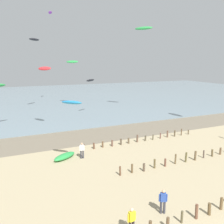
# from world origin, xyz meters

# --- Properties ---
(wet_sand_strip) EXTENTS (120.00, 6.81, 0.01)m
(wet_sand_strip) POSITION_xyz_m (0.00, 22.80, 0.00)
(wet_sand_strip) COLOR #7A6D59
(wet_sand_strip) RESTS_ON ground
(sea) EXTENTS (160.00, 70.00, 0.10)m
(sea) POSITION_xyz_m (0.00, 61.20, 0.05)
(sea) COLOR gray
(sea) RESTS_ON ground
(groyne_near) EXTENTS (12.60, 0.36, 1.00)m
(groyne_near) POSITION_xyz_m (2.28, 3.53, 0.44)
(groyne_near) COLOR brown
(groyne_near) RESTS_ON ground
(groyne_mid) EXTENTS (13.41, 0.35, 1.03)m
(groyne_mid) POSITION_xyz_m (5.21, 10.73, 0.44)
(groyne_mid) COLOR brown
(groyne_mid) RESTS_ON ground
(groyne_far) EXTENTS (15.22, 0.38, 0.96)m
(groyne_far) POSITION_xyz_m (4.65, 17.92, 0.39)
(groyne_far) COLOR brown
(groyne_far) RESTS_ON ground
(person_by_waterline) EXTENTS (0.56, 0.29, 1.71)m
(person_by_waterline) POSITION_xyz_m (-3.33, 15.80, 0.92)
(person_by_waterline) COLOR #383842
(person_by_waterline) RESTS_ON ground
(person_left_flank) EXTENTS (0.53, 0.35, 1.71)m
(person_left_flank) POSITION_xyz_m (-1.08, 4.85, 0.92)
(person_left_flank) COLOR #383842
(person_left_flank) RESTS_ON ground
(person_right_flank) EXTENTS (0.57, 0.26, 1.71)m
(person_right_flank) POSITION_xyz_m (-3.89, 3.96, 0.92)
(person_right_flank) COLOR #232328
(person_right_flank) RESTS_ON ground
(grounded_kite) EXTENTS (2.82, 2.23, 0.54)m
(grounded_kite) POSITION_xyz_m (-5.04, 16.41, 0.27)
(grounded_kite) COLOR green
(grounded_kite) RESTS_ON ground
(kite_aloft_1) EXTENTS (2.29, 1.95, 0.64)m
(kite_aloft_1) POSITION_xyz_m (4.08, 34.88, 6.58)
(kite_aloft_1) COLOR black
(kite_aloft_2) EXTENTS (3.14, 3.64, 0.86)m
(kite_aloft_2) POSITION_xyz_m (14.56, 33.89, 16.14)
(kite_aloft_2) COLOR green
(kite_aloft_4) EXTENTS (2.84, 2.49, 0.80)m
(kite_aloft_4) POSITION_xyz_m (3.54, 45.58, 9.95)
(kite_aloft_4) COLOR green
(kite_aloft_5) EXTENTS (1.93, 1.84, 0.48)m
(kite_aloft_5) POSITION_xyz_m (-4.75, 13.70, 6.33)
(kite_aloft_5) COLOR #2384D1
(kite_aloft_6) EXTENTS (1.40, 2.47, 0.62)m
(kite_aloft_6) POSITION_xyz_m (-0.32, 47.85, 20.26)
(kite_aloft_6) COLOR purple
(kite_aloft_7) EXTENTS (2.59, 2.72, 0.50)m
(kite_aloft_7) POSITION_xyz_m (-4.65, 41.29, 14.01)
(kite_aloft_7) COLOR black
(kite_aloft_12) EXTENTS (2.10, 2.67, 0.74)m
(kite_aloft_12) POSITION_xyz_m (-5.01, 27.44, 8.98)
(kite_aloft_12) COLOR red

